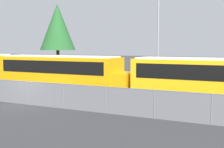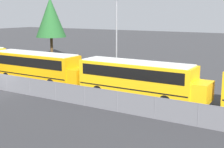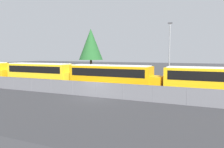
% 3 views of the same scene
% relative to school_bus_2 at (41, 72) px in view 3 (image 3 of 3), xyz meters
% --- Properties ---
extents(ground_plane, '(200.00, 200.00, 0.00)m').
position_rel_school_bus_2_xyz_m(ground_plane, '(11.95, -4.76, -1.92)').
color(ground_plane, '#38383A').
extents(road_strip, '(131.58, 12.00, 0.01)m').
position_rel_school_bus_2_xyz_m(road_strip, '(11.95, -10.76, -1.92)').
color(road_strip, '#333335').
rests_on(road_strip, ground_plane).
extents(fence, '(97.65, 0.07, 1.62)m').
position_rel_school_bus_2_xyz_m(fence, '(11.95, -4.76, -1.10)').
color(fence, '#9EA0A5').
rests_on(fence, ground_plane).
extents(school_bus_2, '(11.68, 2.58, 3.25)m').
position_rel_school_bus_2_xyz_m(school_bus_2, '(0.00, 0.00, 0.00)').
color(school_bus_2, yellow).
rests_on(school_bus_2, ground_plane).
extents(school_bus_3, '(11.68, 2.58, 3.25)m').
position_rel_school_bus_2_xyz_m(school_bus_3, '(11.91, -0.67, 0.00)').
color(school_bus_3, orange).
rests_on(school_bus_3, ground_plane).
extents(school_bus_4, '(11.68, 2.58, 3.25)m').
position_rel_school_bus_2_xyz_m(school_bus_4, '(23.82, -0.58, 0.00)').
color(school_bus_4, yellow).
rests_on(school_bus_4, ground_plane).
extents(light_pole, '(0.60, 0.24, 8.95)m').
position_rel_school_bus_2_xyz_m(light_pole, '(17.60, 6.20, 2.94)').
color(light_pole, gray).
rests_on(light_pole, ground_plane).
extents(tree_0, '(4.91, 4.91, 9.82)m').
position_rel_school_bus_2_xyz_m(tree_0, '(0.22, 14.53, 4.68)').
color(tree_0, '#51381E').
rests_on(tree_0, ground_plane).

